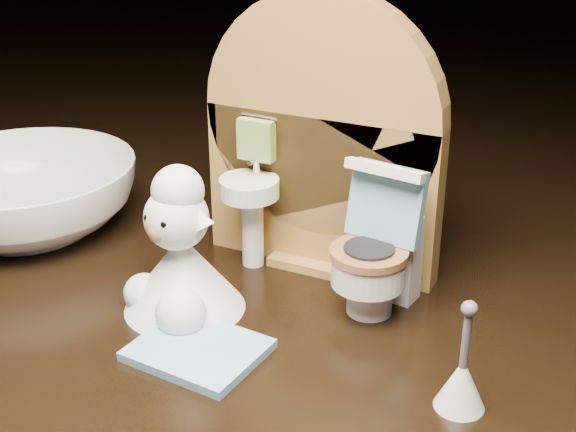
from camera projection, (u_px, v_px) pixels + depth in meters
name	position (u px, v px, depth m)	size (l,w,h in m)	color
backdrop_panel	(320.00, 151.00, 0.42)	(0.13, 0.05, 0.15)	#A17536
toy_toilet	(378.00, 256.00, 0.40)	(0.04, 0.05, 0.08)	white
bath_mat	(198.00, 350.00, 0.37)	(0.06, 0.05, 0.00)	#77AFC8
toilet_brush	(462.00, 380.00, 0.33)	(0.02, 0.02, 0.05)	white
plush_lamb	(180.00, 262.00, 0.39)	(0.06, 0.06, 0.08)	white
ceramic_bowl	(25.00, 196.00, 0.48)	(0.13, 0.13, 0.04)	white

